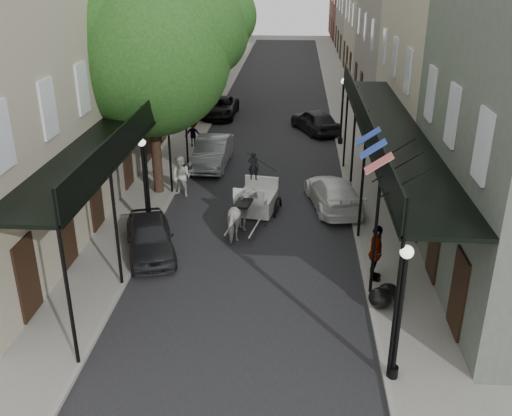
% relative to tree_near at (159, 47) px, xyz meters
% --- Properties ---
extents(ground, '(140.00, 140.00, 0.00)m').
position_rel_tree_near_xyz_m(ground, '(4.20, -10.18, -6.49)').
color(ground, gray).
rests_on(ground, ground).
extents(road, '(8.00, 90.00, 0.01)m').
position_rel_tree_near_xyz_m(road, '(4.20, 9.82, -6.48)').
color(road, black).
rests_on(road, ground).
extents(sidewalk_left, '(2.20, 90.00, 0.12)m').
position_rel_tree_near_xyz_m(sidewalk_left, '(-0.80, 9.82, -6.43)').
color(sidewalk_left, gray).
rests_on(sidewalk_left, ground).
extents(sidewalk_right, '(2.20, 90.00, 0.12)m').
position_rel_tree_near_xyz_m(sidewalk_right, '(9.20, 9.82, -6.43)').
color(sidewalk_right, gray).
rests_on(sidewalk_right, ground).
extents(building_row_left, '(5.00, 80.00, 10.50)m').
position_rel_tree_near_xyz_m(building_row_left, '(-4.40, 19.82, -1.24)').
color(building_row_left, '#9E987F').
rests_on(building_row_left, ground).
extents(building_row_right, '(5.00, 80.00, 10.50)m').
position_rel_tree_near_xyz_m(building_row_right, '(12.80, 19.82, -1.24)').
color(building_row_right, gray).
rests_on(building_row_right, ground).
extents(gallery_left, '(2.20, 18.05, 4.88)m').
position_rel_tree_near_xyz_m(gallery_left, '(-0.59, -3.20, -2.44)').
color(gallery_left, black).
rests_on(gallery_left, sidewalk_left).
extents(gallery_right, '(2.20, 18.05, 4.88)m').
position_rel_tree_near_xyz_m(gallery_right, '(8.99, -3.20, -2.44)').
color(gallery_right, black).
rests_on(gallery_right, sidewalk_right).
extents(tree_near, '(7.31, 6.80, 9.63)m').
position_rel_tree_near_xyz_m(tree_near, '(0.00, 0.00, 0.00)').
color(tree_near, '#382619').
rests_on(tree_near, sidewalk_left).
extents(tree_far, '(6.45, 6.00, 8.61)m').
position_rel_tree_near_xyz_m(tree_far, '(-0.05, 14.00, -0.65)').
color(tree_far, '#382619').
rests_on(tree_far, sidewalk_left).
extents(lamppost_right_near, '(0.32, 0.32, 3.71)m').
position_rel_tree_near_xyz_m(lamppost_right_near, '(8.30, -12.18, -4.44)').
color(lamppost_right_near, black).
rests_on(lamppost_right_near, sidewalk_right).
extents(lamppost_left, '(0.32, 0.32, 3.71)m').
position_rel_tree_near_xyz_m(lamppost_left, '(0.10, -4.18, -4.44)').
color(lamppost_left, black).
rests_on(lamppost_left, sidewalk_left).
extents(lamppost_right_far, '(0.32, 0.32, 3.71)m').
position_rel_tree_near_xyz_m(lamppost_right_far, '(8.30, 7.82, -4.44)').
color(lamppost_right_far, black).
rests_on(lamppost_right_far, sidewalk_right).
extents(horse, '(1.26, 2.17, 1.72)m').
position_rel_tree_near_xyz_m(horse, '(3.78, -4.18, -5.63)').
color(horse, beige).
rests_on(horse, ground).
extents(carriage, '(2.01, 2.74, 2.88)m').
position_rel_tree_near_xyz_m(carriage, '(4.24, -1.54, -5.37)').
color(carriage, black).
rests_on(carriage, ground).
extents(pedestrian_walking, '(1.10, 0.99, 1.86)m').
position_rel_tree_near_xyz_m(pedestrian_walking, '(0.70, -0.38, -5.56)').
color(pedestrian_walking, '#B6B5AB').
rests_on(pedestrian_walking, ground).
extents(pedestrian_sidewalk_left, '(1.00, 0.63, 1.48)m').
position_rel_tree_near_xyz_m(pedestrian_sidewalk_left, '(-0.00, 6.76, -5.63)').
color(pedestrian_sidewalk_left, gray).
rests_on(pedestrian_sidewalk_left, sidewalk_left).
extents(pedestrian_sidewalk_right, '(0.69, 1.20, 1.92)m').
position_rel_tree_near_xyz_m(pedestrian_sidewalk_right, '(8.40, -7.34, -5.41)').
color(pedestrian_sidewalk_right, gray).
rests_on(pedestrian_sidewalk_right, sidewalk_right).
extents(car_left_near, '(2.76, 4.28, 1.36)m').
position_rel_tree_near_xyz_m(car_left_near, '(0.60, -5.88, -5.81)').
color(car_left_near, black).
rests_on(car_left_near, ground).
extents(car_left_mid, '(1.72, 4.54, 1.48)m').
position_rel_tree_near_xyz_m(car_left_mid, '(1.50, 3.82, -5.75)').
color(car_left_mid, '#959599').
rests_on(car_left_mid, ground).
extents(car_left_far, '(2.27, 4.71, 1.29)m').
position_rel_tree_near_xyz_m(car_left_far, '(0.60, 13.82, -5.84)').
color(car_left_far, black).
rests_on(car_left_far, ground).
extents(car_right_near, '(2.63, 4.80, 1.32)m').
position_rel_tree_near_xyz_m(car_right_near, '(7.40, -1.18, -5.83)').
color(car_right_near, silver).
rests_on(car_right_near, ground).
extents(car_right_far, '(3.32, 4.58, 1.45)m').
position_rel_tree_near_xyz_m(car_right_far, '(6.90, 10.51, -5.76)').
color(car_right_far, black).
rests_on(car_right_far, ground).
extents(trash_bags, '(0.98, 1.13, 0.62)m').
position_rel_tree_near_xyz_m(trash_bags, '(8.51, -8.83, -6.08)').
color(trash_bags, black).
rests_on(trash_bags, sidewalk_right).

